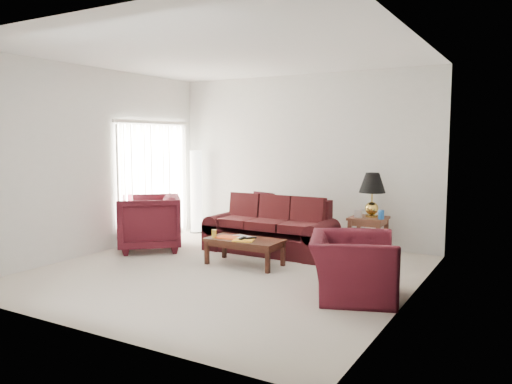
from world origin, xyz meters
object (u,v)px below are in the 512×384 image
armchair_right (352,266)px  end_table (368,236)px  armchair_left (149,223)px  coffee_table (245,252)px  sofa (270,226)px  floor_lamp (196,191)px

armchair_right → end_table: bearing=-7.4°
armchair_left → coffee_table: bearing=46.6°
sofa → end_table: sofa is taller
sofa → armchair_left: size_ratio=2.09×
sofa → armchair_right: sofa is taller
sofa → coffee_table: 0.95m
end_table → armchair_right: size_ratio=0.55×
floor_lamp → armchair_left: floor_lamp is taller
end_table → armchair_left: armchair_left is taller
end_table → floor_lamp: (-3.54, 0.15, 0.52)m
floor_lamp → coffee_table: floor_lamp is taller
sofa → armchair_left: bearing=-159.0°
armchair_right → coffee_table: (-1.86, 0.63, -0.17)m
end_table → coffee_table: size_ratio=0.54×
sofa → floor_lamp: bearing=155.3°
sofa → floor_lamp: floor_lamp is taller
floor_lamp → coffee_table: 2.85m
end_table → armchair_left: 3.62m
armchair_right → sofa: bearing=31.4°
sofa → coffee_table: sofa is taller
coffee_table → end_table: bearing=41.1°
floor_lamp → coffee_table: (2.17, -1.73, -0.63)m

